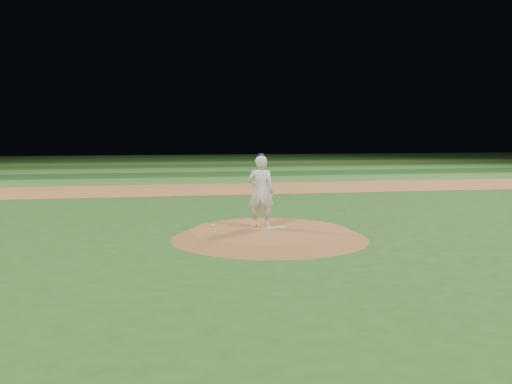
# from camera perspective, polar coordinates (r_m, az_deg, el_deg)

# --- Properties ---
(ground) EXTENTS (120.00, 120.00, 0.00)m
(ground) POSITION_cam_1_polar(r_m,az_deg,el_deg) (15.99, 1.37, -4.66)
(ground) COLOR #234F19
(ground) RESTS_ON ground
(infield_dirt_band) EXTENTS (70.00, 6.00, 0.02)m
(infield_dirt_band) POSITION_cam_1_polar(r_m,az_deg,el_deg) (29.69, -4.42, 0.28)
(infield_dirt_band) COLOR #9F6231
(infield_dirt_band) RESTS_ON ground
(outfield_stripe_0) EXTENTS (70.00, 5.00, 0.02)m
(outfield_stripe_0) POSITION_cam_1_polar(r_m,az_deg,el_deg) (35.14, -5.46, 1.16)
(outfield_stripe_0) COLOR #396826
(outfield_stripe_0) RESTS_ON ground
(outfield_stripe_1) EXTENTS (70.00, 5.00, 0.02)m
(outfield_stripe_1) POSITION_cam_1_polar(r_m,az_deg,el_deg) (40.10, -6.15, 1.75)
(outfield_stripe_1) COLOR #184315
(outfield_stripe_1) RESTS_ON ground
(outfield_stripe_2) EXTENTS (70.00, 5.00, 0.02)m
(outfield_stripe_2) POSITION_cam_1_polar(r_m,az_deg,el_deg) (45.07, -6.69, 2.21)
(outfield_stripe_2) COLOR #34742A
(outfield_stripe_2) RESTS_ON ground
(outfield_stripe_3) EXTENTS (70.00, 5.00, 0.02)m
(outfield_stripe_3) POSITION_cam_1_polar(r_m,az_deg,el_deg) (50.05, -7.13, 2.58)
(outfield_stripe_3) COLOR #224A17
(outfield_stripe_3) RESTS_ON ground
(outfield_stripe_4) EXTENTS (70.00, 5.00, 0.02)m
(outfield_stripe_4) POSITION_cam_1_polar(r_m,az_deg,el_deg) (55.03, -7.48, 2.88)
(outfield_stripe_4) COLOR #3D6B27
(outfield_stripe_4) RESTS_ON ground
(outfield_stripe_5) EXTENTS (70.00, 5.00, 0.02)m
(outfield_stripe_5) POSITION_cam_1_polar(r_m,az_deg,el_deg) (60.02, -7.78, 3.13)
(outfield_stripe_5) COLOR #1D4F19
(outfield_stripe_5) RESTS_ON ground
(pitchers_mound) EXTENTS (5.50, 5.50, 0.25)m
(pitchers_mound) POSITION_cam_1_polar(r_m,az_deg,el_deg) (15.97, 1.37, -4.22)
(pitchers_mound) COLOR brown
(pitchers_mound) RESTS_ON ground
(pitching_rubber) EXTENTS (0.67, 0.39, 0.03)m
(pitching_rubber) POSITION_cam_1_polar(r_m,az_deg,el_deg) (16.19, 1.98, -3.57)
(pitching_rubber) COLOR silver
(pitching_rubber) RESTS_ON pitchers_mound
(rosin_bag) EXTENTS (0.11, 0.11, 0.06)m
(rosin_bag) POSITION_cam_1_polar(r_m,az_deg,el_deg) (16.49, -4.37, -3.36)
(rosin_bag) COLOR white
(rosin_bag) RESTS_ON pitchers_mound
(pitcher_on_mound) EXTENTS (0.88, 0.73, 2.12)m
(pitcher_on_mound) POSITION_cam_1_polar(r_m,az_deg,el_deg) (16.17, 0.49, 0.08)
(pitcher_on_mound) COLOR white
(pitcher_on_mound) RESTS_ON pitchers_mound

